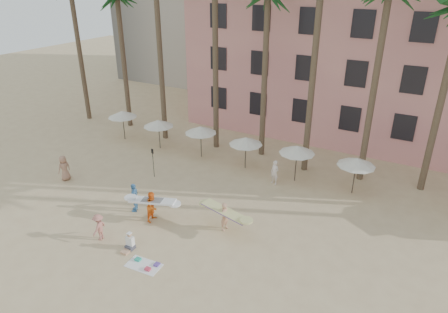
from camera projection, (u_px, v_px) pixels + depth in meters
ground at (153, 269)px, 20.09m from camera, size 120.00×120.00×0.00m
pink_hotel at (400, 44)px, 34.25m from camera, size 35.00×14.00×16.00m
umbrella_row at (222, 135)px, 30.34m from camera, size 22.50×2.70×2.73m
beach_towel at (145, 265)px, 20.33m from camera, size 1.86×1.11×0.14m
carrier_yellow at (225, 215)px, 22.79m from camera, size 3.02×1.18×1.74m
carrier_white at (153, 205)px, 23.68m from camera, size 2.91×1.43×1.90m
beachgoers at (124, 191)px, 25.45m from camera, size 14.06×11.59×1.90m
paddle at (153, 159)px, 28.54m from camera, size 0.18×0.04×2.23m
seated_man at (129, 244)px, 21.39m from camera, size 0.45×0.78×1.01m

